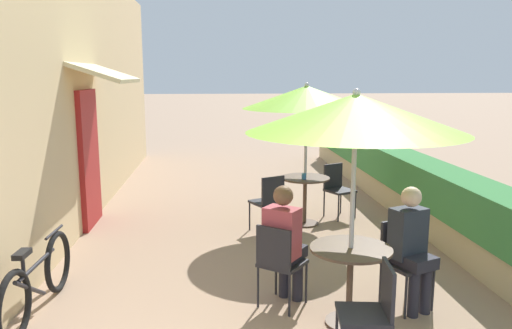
{
  "coord_description": "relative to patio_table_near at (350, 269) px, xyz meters",
  "views": [
    {
      "loc": [
        -0.47,
        -2.25,
        2.32
      ],
      "look_at": [
        0.15,
        5.04,
        1.0
      ],
      "focal_mm": 35.0,
      "sensor_mm": 36.0,
      "label": 1
    }
  ],
  "objects": [
    {
      "name": "cafe_chair_near_right",
      "position": [
        -0.62,
        0.37,
        -0.02
      ],
      "size": [
        0.56,
        0.56,
        0.87
      ],
      "rotation": [
        0.0,
        0.0,
        5.63
      ],
      "color": "#232328",
      "rests_on": "ground_plane"
    },
    {
      "name": "patio_umbrella_near",
      "position": [
        0.0,
        0.0,
        1.45
      ],
      "size": [
        1.95,
        1.95,
        2.21
      ],
      "color": "#B7B7BC",
      "rests_on": "ground_plane"
    },
    {
      "name": "patio_umbrella_mid",
      "position": [
        0.16,
        3.19,
        1.45
      ],
      "size": [
        1.95,
        1.95,
        2.21
      ],
      "color": "#B7B7BC",
      "rests_on": "ground_plane"
    },
    {
      "name": "seated_patron_near_left",
      "position": [
        0.68,
        0.25,
        0.15
      ],
      "size": [
        0.45,
        0.49,
        1.25
      ],
      "rotation": [
        0.0,
        0.0,
        3.54
      ],
      "color": "#23232D",
      "rests_on": "ground_plane"
    },
    {
      "name": "cafe_chair_near_left",
      "position": [
        0.63,
        0.35,
        -0.02
      ],
      "size": [
        0.52,
        0.52,
        0.87
      ],
      "rotation": [
        0.0,
        0.0,
        3.54
      ],
      "color": "#232328",
      "rests_on": "ground_plane"
    },
    {
      "name": "bicycle_leaning",
      "position": [
        -2.97,
        0.44,
        -0.19
      ],
      "size": [
        0.14,
        1.73,
        0.75
      ],
      "rotation": [
        0.0,
        0.0,
        -0.05
      ],
      "color": "black",
      "rests_on": "ground_plane"
    },
    {
      "name": "cafe_chair_mid_left",
      "position": [
        -0.45,
        2.8,
        -0.02
      ],
      "size": [
        0.54,
        0.54,
        0.87
      ],
      "rotation": [
        0.0,
        0.0,
        6.75
      ],
      "color": "#232328",
      "rests_on": "ground_plane"
    },
    {
      "name": "cafe_facade_wall",
      "position": [
        -3.32,
        3.95,
        1.55
      ],
      "size": [
        0.98,
        12.24,
        4.2
      ],
      "color": "#D6B784",
      "rests_on": "ground_plane"
    },
    {
      "name": "planter_hedge",
      "position": [
        1.98,
        3.98,
        -0.0
      ],
      "size": [
        0.6,
        11.24,
        1.01
      ],
      "color": "tan",
      "rests_on": "ground_plane"
    },
    {
      "name": "cafe_chair_mid_right",
      "position": [
        0.77,
        3.59,
        -0.02
      ],
      "size": [
        0.54,
        0.54,
        0.87
      ],
      "rotation": [
        0.0,
        0.0,
        9.89
      ],
      "color": "#232328",
      "rests_on": "ground_plane"
    },
    {
      "name": "coffee_cup_mid",
      "position": [
        0.11,
        3.05,
        0.26
      ],
      "size": [
        0.07,
        0.07,
        0.09
      ],
      "color": "teal",
      "rests_on": "patio_table_mid"
    },
    {
      "name": "cafe_chair_near_back",
      "position": [
        -0.01,
        -0.72,
        -0.02
      ],
      "size": [
        0.45,
        0.45,
        0.87
      ],
      "rotation": [
        0.0,
        0.0,
        7.73
      ],
      "color": "#232328",
      "rests_on": "ground_plane"
    },
    {
      "name": "patio_table_near",
      "position": [
        0.0,
        0.0,
        0.0
      ],
      "size": [
        0.76,
        0.76,
        0.75
      ],
      "color": "brown",
      "rests_on": "ground_plane"
    },
    {
      "name": "patio_table_mid",
      "position": [
        0.16,
        3.19,
        0.0
      ],
      "size": [
        0.76,
        0.76,
        0.75
      ],
      "color": "brown",
      "rests_on": "ground_plane"
    },
    {
      "name": "seated_patron_near_right",
      "position": [
        -0.55,
        0.46,
        0.15
      ],
      "size": [
        0.5,
        0.51,
        1.25
      ],
      "rotation": [
        0.0,
        0.0,
        5.63
      ],
      "color": "#23232D",
      "rests_on": "ground_plane"
    }
  ]
}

